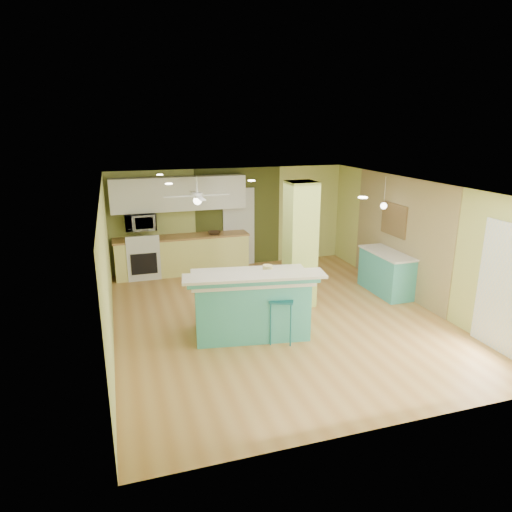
# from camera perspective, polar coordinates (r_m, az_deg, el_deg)

# --- Properties ---
(floor) EXTENTS (6.00, 7.00, 0.01)m
(floor) POSITION_cam_1_polar(r_m,az_deg,el_deg) (8.82, 2.65, -7.63)
(floor) COLOR #A7723A
(floor) RESTS_ON ground
(ceiling) EXTENTS (6.00, 7.00, 0.01)m
(ceiling) POSITION_cam_1_polar(r_m,az_deg,el_deg) (8.13, 2.88, 8.76)
(ceiling) COLOR white
(ceiling) RESTS_ON wall_back
(wall_back) EXTENTS (6.00, 0.01, 2.50)m
(wall_back) POSITION_cam_1_polar(r_m,az_deg,el_deg) (11.64, -3.19, 4.79)
(wall_back) COLOR #B9C067
(wall_back) RESTS_ON floor
(wall_front) EXTENTS (6.00, 0.01, 2.50)m
(wall_front) POSITION_cam_1_polar(r_m,az_deg,el_deg) (5.44, 15.71, -9.57)
(wall_front) COLOR #B9C067
(wall_front) RESTS_ON floor
(wall_left) EXTENTS (0.01, 7.00, 2.50)m
(wall_left) POSITION_cam_1_polar(r_m,az_deg,el_deg) (7.91, -18.16, -1.58)
(wall_left) COLOR #B9C067
(wall_left) RESTS_ON floor
(wall_right) EXTENTS (0.01, 7.00, 2.50)m
(wall_right) POSITION_cam_1_polar(r_m,az_deg,el_deg) (9.81, 19.49, 1.68)
(wall_right) COLOR #B9C067
(wall_right) RESTS_ON floor
(wood_panel) EXTENTS (0.02, 3.40, 2.50)m
(wood_panel) POSITION_cam_1_polar(r_m,az_deg,el_deg) (10.27, 17.44, 2.49)
(wood_panel) COLOR olive
(wood_panel) RESTS_ON floor
(olive_accent) EXTENTS (2.20, 0.02, 2.50)m
(olive_accent) POSITION_cam_1_polar(r_m,az_deg,el_deg) (11.68, -2.22, 4.84)
(olive_accent) COLOR #40441B
(olive_accent) RESTS_ON floor
(interior_door) EXTENTS (0.82, 0.05, 2.00)m
(interior_door) POSITION_cam_1_polar(r_m,az_deg,el_deg) (11.70, -2.17, 3.61)
(interior_door) COLOR silver
(interior_door) RESTS_ON floor
(french_door) EXTENTS (0.04, 1.08, 2.10)m
(french_door) POSITION_cam_1_polar(r_m,az_deg,el_deg) (8.20, 28.67, -3.67)
(french_door) COLOR white
(french_door) RESTS_ON floor
(column) EXTENTS (0.55, 0.55, 2.50)m
(column) POSITION_cam_1_polar(r_m,az_deg,el_deg) (9.07, 5.53, 1.41)
(column) COLOR #ADC059
(column) RESTS_ON floor
(kitchen_run) EXTENTS (3.25, 0.63, 0.94)m
(kitchen_run) POSITION_cam_1_polar(r_m,az_deg,el_deg) (11.29, -9.15, 0.18)
(kitchen_run) COLOR #E5E077
(kitchen_run) RESTS_ON floor
(stove) EXTENTS (0.76, 0.66, 1.08)m
(stove) POSITION_cam_1_polar(r_m,az_deg,el_deg) (11.20, -13.94, -0.30)
(stove) COLOR silver
(stove) RESTS_ON floor
(upper_cabinets) EXTENTS (3.20, 0.34, 0.80)m
(upper_cabinets) POSITION_cam_1_polar(r_m,az_deg,el_deg) (11.10, -9.58, 7.69)
(upper_cabinets) COLOR white
(upper_cabinets) RESTS_ON wall_back
(microwave) EXTENTS (0.70, 0.48, 0.39)m
(microwave) POSITION_cam_1_polar(r_m,az_deg,el_deg) (11.00, -14.26, 4.16)
(microwave) COLOR silver
(microwave) RESTS_ON wall_back
(ceiling_fan) EXTENTS (1.41, 1.41, 0.61)m
(ceiling_fan) POSITION_cam_1_polar(r_m,az_deg,el_deg) (9.82, -7.35, 7.44)
(ceiling_fan) COLOR white
(ceiling_fan) RESTS_ON ceiling
(pendant_lamp) EXTENTS (0.14, 0.14, 0.69)m
(pendant_lamp) POSITION_cam_1_polar(r_m,az_deg,el_deg) (10.08, 15.68, 6.08)
(pendant_lamp) COLOR silver
(pendant_lamp) RESTS_ON ceiling
(wall_decor) EXTENTS (0.03, 0.90, 0.70)m
(wall_decor) POSITION_cam_1_polar(r_m,az_deg,el_deg) (10.35, 16.86, 4.35)
(wall_decor) COLOR brown
(wall_decor) RESTS_ON wood_panel
(peninsula) EXTENTS (2.35, 1.53, 1.23)m
(peninsula) POSITION_cam_1_polar(r_m,az_deg,el_deg) (7.93, -0.64, -5.93)
(peninsula) COLOR teal
(peninsula) RESTS_ON floor
(bar_stool) EXTENTS (0.52, 0.52, 1.19)m
(bar_stool) POSITION_cam_1_polar(r_m,az_deg,el_deg) (7.65, 3.23, -4.98)
(bar_stool) COLOR #1C6B81
(bar_stool) RESTS_ON floor
(side_counter) EXTENTS (0.60, 1.42, 0.91)m
(side_counter) POSITION_cam_1_polar(r_m,az_deg,el_deg) (10.27, 15.94, -1.97)
(side_counter) COLOR teal
(side_counter) RESTS_ON floor
(fruit_bowl) EXTENTS (0.36, 0.36, 0.08)m
(fruit_bowl) POSITION_cam_1_polar(r_m,az_deg,el_deg) (11.21, -5.24, 2.88)
(fruit_bowl) COLOR #372516
(fruit_bowl) RESTS_ON kitchen_run
(canister) EXTENTS (0.17, 0.17, 0.16)m
(canister) POSITION_cam_1_polar(r_m,az_deg,el_deg) (7.83, 1.45, -1.72)
(canister) COLOR yellow
(canister) RESTS_ON peninsula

